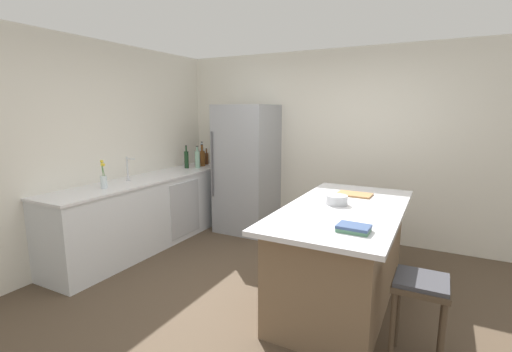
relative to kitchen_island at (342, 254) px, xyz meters
The scene contains 18 objects.
ground_plane 0.83m from the kitchen_island, 141.15° to the right, with size 7.20×7.20×0.00m, color #4C3D2D.
wall_rear 2.07m from the kitchen_island, 106.38° to the left, with size 6.00×0.10×2.60m, color silver.
wall_left 3.13m from the kitchen_island, behind, with size 0.10×6.00×2.60m, color silver.
counter_run_left 2.64m from the kitchen_island, behind, with size 0.64×2.88×0.91m.
kitchen_island is the anchor object (origin of this frame).
refrigerator 2.32m from the kitchen_island, 142.11° to the left, with size 0.77×0.78×1.86m.
bar_stool 0.95m from the kitchen_island, 42.22° to the right, with size 0.36×0.36×0.66m.
sink_faucet 2.75m from the kitchen_island, behind, with size 0.15×0.05×0.30m.
flower_vase 2.69m from the kitchen_island, 169.64° to the right, with size 0.07×0.07×0.32m.
syrup_bottle 3.12m from the kitchen_island, 149.29° to the left, with size 0.07×0.07×0.26m.
soda_bottle 3.10m from the kitchen_island, 151.02° to the left, with size 0.07×0.07×0.37m.
whiskey_bottle 2.99m from the kitchen_island, 151.92° to the left, with size 0.09×0.09×0.34m.
hot_sauce_bottle 2.97m from the kitchen_island, 153.76° to the left, with size 0.06×0.06×0.21m.
gin_bottle 2.86m from the kitchen_island, 154.91° to the left, with size 0.08×0.08×0.34m.
wine_bottle 2.96m from the kitchen_island, 157.60° to the left, with size 0.07×0.07×0.35m.
cookbook_stack 0.82m from the kitchen_island, 70.39° to the right, with size 0.24×0.18×0.05m.
mixing_bowl 0.50m from the kitchen_island, 147.09° to the left, with size 0.20×0.20×0.09m.
cutting_board 0.69m from the kitchen_island, 92.71° to the left, with size 0.35×0.23×0.02m.
Camera 1 is at (1.29, -2.74, 1.78)m, focal length 25.15 mm.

